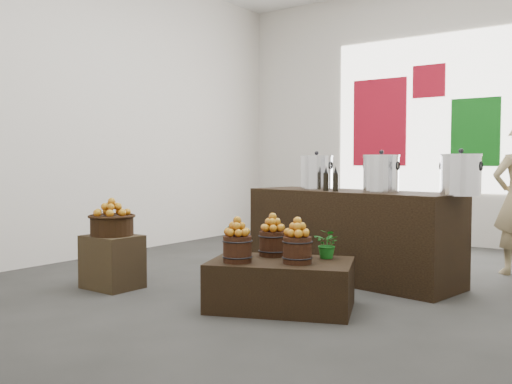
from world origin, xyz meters
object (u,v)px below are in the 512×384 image
Objects in this scene: display_table at (281,285)px; stock_pot_left at (317,173)px; wicker_basket at (112,226)px; counter at (351,235)px; stock_pot_right at (461,176)px; stock_pot_center at (381,174)px; crate at (112,262)px.

display_table is 3.34× the size of stock_pot_left.
wicker_basket is 2.50m from counter.
stock_pot_right is at bearing -9.72° from stock_pot_left.
stock_pot_right is at bearing -9.72° from stock_pot_center.
crate is 1.84m from display_table.
crate is 1.47× the size of stock_pot_center.
counter is at bearing 45.68° from wicker_basket.
crate is at bearing 167.65° from display_table.
stock_pot_left is at bearing 170.28° from stock_pot_center.
stock_pot_left reaches higher than display_table.
counter reaches higher than display_table.
stock_pot_center is at bearing 56.39° from display_table.
counter is 0.81m from stock_pot_left.
stock_pot_left is at bearing 87.13° from display_table.
wicker_basket is 2.77m from stock_pot_center.
stock_pot_left is (-0.54, 1.57, 0.93)m from display_table.
wicker_basket is 2.32m from stock_pot_left.
crate is 0.44× the size of display_table.
counter is at bearing 170.28° from stock_pot_center.
wicker_basket is 1.88m from display_table.
wicker_basket is at bearing -140.75° from stock_pot_center.
counter is at bearing 45.68° from crate.
counter is 0.75m from stock_pot_center.
stock_pot_right is at bearing -0.00° from counter.
stock_pot_left reaches higher than crate.
crate is 3.45m from stock_pot_right.
crate is 2.42m from stock_pot_left.
counter is 6.47× the size of stock_pot_right.
display_table is (1.81, 0.30, -0.42)m from wicker_basket.
wicker_basket is at bearing -124.61° from counter.
display_table is (1.81, 0.30, -0.06)m from crate.
wicker_basket reaches higher than display_table.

